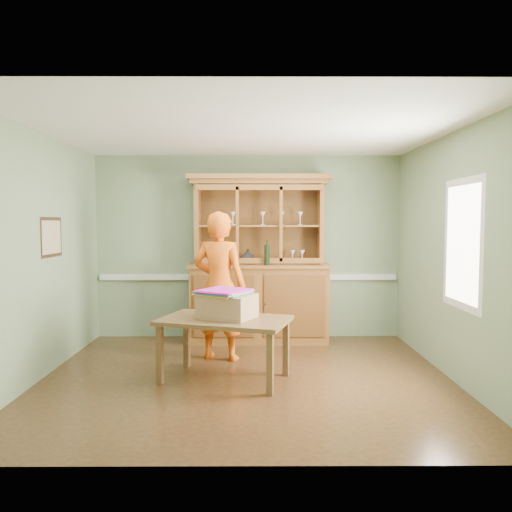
{
  "coord_description": "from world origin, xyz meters",
  "views": [
    {
      "loc": [
        0.08,
        -5.42,
        1.73
      ],
      "look_at": [
        0.11,
        0.4,
        1.33
      ],
      "focal_mm": 35.0,
      "sensor_mm": 36.0,
      "label": 1
    }
  ],
  "objects_px": {
    "china_hutch": "(259,283)",
    "dining_table": "(224,326)",
    "cardboard_box": "(227,306)",
    "person": "(220,286)"
  },
  "relations": [
    {
      "from": "dining_table",
      "to": "person",
      "type": "xyz_separation_m",
      "value": [
        -0.11,
        0.83,
        0.33
      ]
    },
    {
      "from": "person",
      "to": "china_hutch",
      "type": "bearing_deg",
      "value": -100.4
    },
    {
      "from": "china_hutch",
      "to": "cardboard_box",
      "type": "relative_size",
      "value": 4.34
    },
    {
      "from": "china_hutch",
      "to": "cardboard_box",
      "type": "distance_m",
      "value": 1.8
    },
    {
      "from": "china_hutch",
      "to": "dining_table",
      "type": "xyz_separation_m",
      "value": [
        -0.4,
        -1.79,
        -0.24
      ]
    },
    {
      "from": "cardboard_box",
      "to": "china_hutch",
      "type": "bearing_deg",
      "value": 78.32
    },
    {
      "from": "dining_table",
      "to": "person",
      "type": "bearing_deg",
      "value": 114.66
    },
    {
      "from": "dining_table",
      "to": "person",
      "type": "relative_size",
      "value": 0.83
    },
    {
      "from": "china_hutch",
      "to": "dining_table",
      "type": "height_order",
      "value": "china_hutch"
    },
    {
      "from": "dining_table",
      "to": "cardboard_box",
      "type": "xyz_separation_m",
      "value": [
        0.03,
        0.03,
        0.21
      ]
    }
  ]
}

